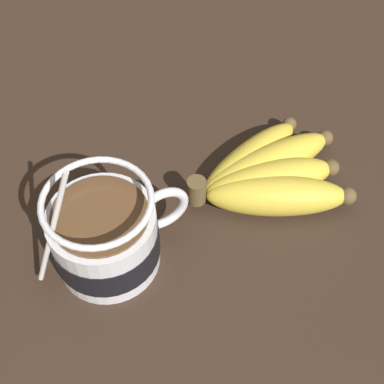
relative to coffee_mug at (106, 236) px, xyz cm
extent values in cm
cube|color=#332319|center=(9.38, 3.90, -5.83)|extent=(97.92, 97.92, 3.59)
cylinder|color=silver|center=(-0.11, 0.00, -0.32)|extent=(10.01, 10.01, 7.42)
cylinder|color=black|center=(-0.11, 0.00, -0.66)|extent=(10.21, 10.21, 3.37)
torus|color=silver|center=(5.82, 0.00, 0.79)|extent=(5.53, 0.90, 5.53)
cylinder|color=brown|center=(-0.11, 0.00, 3.49)|extent=(8.81, 8.81, 0.40)
torus|color=silver|center=(-0.11, 0.00, 5.61)|extent=(10.01, 10.01, 0.60)
cylinder|color=silver|center=(-4.37, 0.00, 3.95)|extent=(5.47, 0.50, 13.15)
ellipsoid|color=silver|center=(-1.87, 0.00, -2.53)|extent=(3.00, 2.00, 0.80)
cylinder|color=brown|center=(10.40, 1.79, -1.09)|extent=(2.00, 2.00, 3.00)
ellipsoid|color=gold|center=(17.83, -1.93, -1.88)|extent=(15.00, 10.39, 4.29)
sphere|color=brown|center=(24.37, -5.21, -1.88)|extent=(1.93, 1.93, 1.93)
ellipsoid|color=gold|center=(18.24, 0.16, -1.92)|extent=(14.58, 6.98, 4.21)
sphere|color=brown|center=(25.10, -1.27, -1.92)|extent=(1.89, 1.89, 1.89)
ellipsoid|color=gold|center=(19.28, 2.27, -2.01)|extent=(15.99, 4.89, 4.04)
sphere|color=brown|center=(27.17, 2.70, -2.01)|extent=(1.82, 1.82, 1.82)
ellipsoid|color=gold|center=(18.08, 4.28, -2.17)|extent=(14.62, 7.90, 3.72)
sphere|color=brown|center=(24.82, 6.46, -2.17)|extent=(1.67, 1.67, 1.67)
camera|label=1|loc=(-4.80, -27.89, 42.26)|focal=50.00mm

